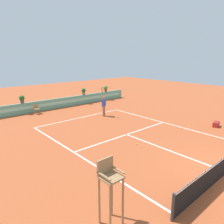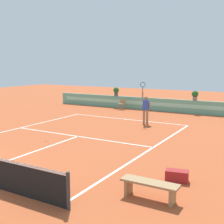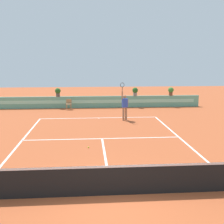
# 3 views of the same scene
# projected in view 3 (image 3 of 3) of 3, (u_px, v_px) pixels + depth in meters

# --- Properties ---
(ground_plane) EXTENTS (60.00, 60.00, 0.00)m
(ground_plane) POSITION_uv_depth(u_px,v_px,m) (102.00, 141.00, 14.60)
(ground_plane) COLOR #A84C28
(court_lines) EXTENTS (8.32, 11.94, 0.01)m
(court_lines) POSITION_uv_depth(u_px,v_px,m) (102.00, 137.00, 15.30)
(court_lines) COLOR white
(court_lines) RESTS_ON ground
(net) EXTENTS (8.92, 0.10, 1.00)m
(net) POSITION_uv_depth(u_px,v_px,m) (112.00, 179.00, 8.62)
(net) COLOR #333333
(net) RESTS_ON ground
(back_wall_barrier) EXTENTS (18.00, 0.21, 1.00)m
(back_wall_barrier) POSITION_uv_depth(u_px,v_px,m) (97.00, 102.00, 24.70)
(back_wall_barrier) COLOR #60A88E
(back_wall_barrier) RESTS_ON ground
(ball_kid_chair) EXTENTS (0.44, 0.44, 0.85)m
(ball_kid_chair) POSITION_uv_depth(u_px,v_px,m) (69.00, 104.00, 23.80)
(ball_kid_chair) COLOR #99754C
(ball_kid_chair) RESTS_ON ground
(tennis_player) EXTENTS (0.59, 0.33, 2.58)m
(tennis_player) POSITION_uv_depth(u_px,v_px,m) (125.00, 105.00, 19.41)
(tennis_player) COLOR #9E7051
(tennis_player) RESTS_ON ground
(tennis_ball_near_baseline) EXTENTS (0.07, 0.07, 0.07)m
(tennis_ball_near_baseline) POSITION_uv_depth(u_px,v_px,m) (88.00, 147.00, 13.40)
(tennis_ball_near_baseline) COLOR #CCE033
(tennis_ball_near_baseline) RESTS_ON ground
(potted_plant_left) EXTENTS (0.48, 0.48, 0.72)m
(potted_plant_left) POSITION_uv_depth(u_px,v_px,m) (58.00, 92.00, 24.28)
(potted_plant_left) COLOR #514C47
(potted_plant_left) RESTS_ON back_wall_barrier
(potted_plant_right) EXTENTS (0.48, 0.48, 0.72)m
(potted_plant_right) POSITION_uv_depth(u_px,v_px,m) (135.00, 91.00, 24.79)
(potted_plant_right) COLOR gray
(potted_plant_right) RESTS_ON back_wall_barrier
(potted_plant_far_right) EXTENTS (0.48, 0.48, 0.72)m
(potted_plant_far_right) POSITION_uv_depth(u_px,v_px,m) (171.00, 91.00, 25.04)
(potted_plant_far_right) COLOR brown
(potted_plant_far_right) RESTS_ON back_wall_barrier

